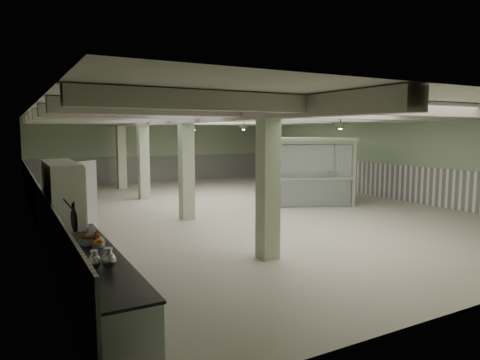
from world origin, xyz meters
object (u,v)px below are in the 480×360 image
walkin_cooler (64,211)px  prep_counter (93,281)px  guard_booth (307,159)px  filing_cabinet (334,184)px

walkin_cooler → prep_counter: bearing=-88.4°
prep_counter → guard_booth: bearing=35.5°
walkin_cooler → guard_booth: 10.60m
walkin_cooler → guard_booth: (9.82, 3.93, 0.65)m
walkin_cooler → filing_cabinet: bearing=20.4°
prep_counter → guard_booth: size_ratio=1.18×
walkin_cooler → guard_booth: guard_booth is taller
prep_counter → walkin_cooler: walkin_cooler is taller
prep_counter → walkin_cooler: bearing=91.6°
prep_counter → filing_cabinet: 13.68m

